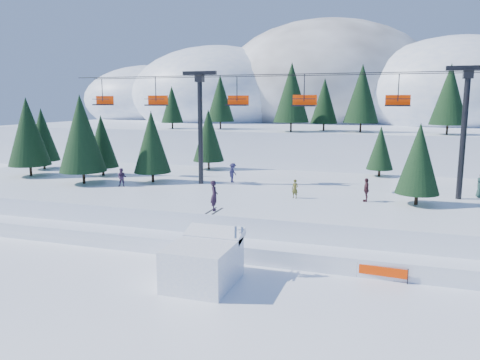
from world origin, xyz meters
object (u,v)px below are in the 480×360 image
(banner_near, at_px, (382,272))
(banner_far, at_px, (409,266))
(jump_kicker, at_px, (204,261))
(chairlift, at_px, (306,111))

(banner_near, height_order, banner_far, same)
(jump_kicker, height_order, banner_near, jump_kicker)
(banner_far, bearing_deg, chairlift, 125.70)
(jump_kicker, xyz_separation_m, banner_near, (9.51, 3.53, -0.75))
(banner_near, bearing_deg, banner_far, 42.95)
(jump_kicker, distance_m, chairlift, 18.67)
(jump_kicker, bearing_deg, banner_near, 20.35)
(jump_kicker, distance_m, banner_far, 12.10)
(jump_kicker, height_order, chairlift, chairlift)
(chairlift, distance_m, banner_far, 16.89)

